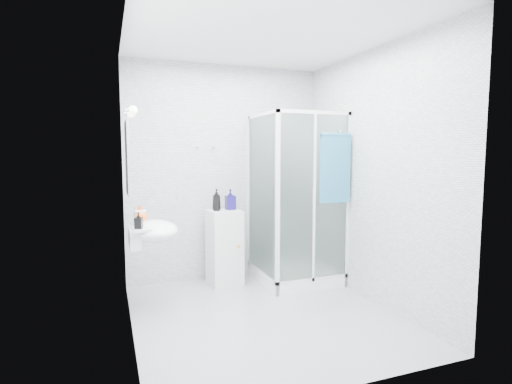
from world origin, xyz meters
name	(u,v)px	position (x,y,z in m)	size (l,w,h in m)	color
room	(264,180)	(0.00, 0.00, 1.30)	(2.40, 2.60, 2.60)	silver
shower_enclosure	(293,246)	(0.67, 0.77, 0.45)	(0.90, 0.95, 2.00)	white
wall_basin	(151,231)	(-0.99, 0.45, 0.80)	(0.46, 0.56, 0.35)	white
mirror	(127,158)	(-1.19, 0.45, 1.50)	(0.02, 0.60, 0.70)	white
vanity_lights	(131,112)	(-1.14, 0.45, 1.92)	(0.10, 0.40, 0.08)	silver
wall_hooks	(206,147)	(-0.25, 1.26, 1.62)	(0.23, 0.06, 0.03)	silver
storage_cabinet	(224,247)	(-0.10, 1.02, 0.44)	(0.39, 0.40, 0.88)	silver
hand_towel	(335,166)	(0.98, 0.37, 1.40)	(0.36, 0.05, 0.77)	#266A90
shampoo_bottle_a	(217,200)	(-0.19, 1.02, 1.00)	(0.10, 0.10, 0.25)	black
shampoo_bottle_b	(230,199)	(-0.01, 1.06, 1.00)	(0.11, 0.11, 0.24)	#160E58
soap_dispenser_orange	(140,214)	(-1.08, 0.57, 0.95)	(0.14, 0.14, 0.18)	orange
soap_dispenser_black	(139,221)	(-1.11, 0.28, 0.94)	(0.07, 0.07, 0.15)	black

